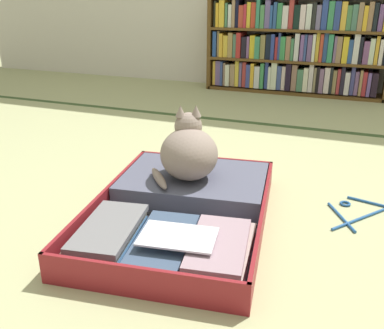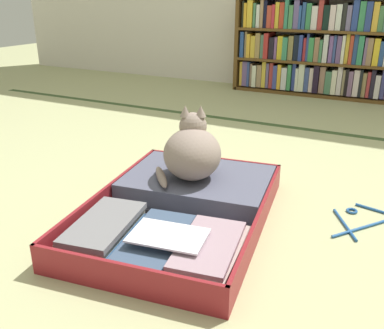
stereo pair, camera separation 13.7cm
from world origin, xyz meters
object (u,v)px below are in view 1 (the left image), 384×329
Objects in this scene: bookshelf at (295,47)px; open_suitcase at (184,205)px; black_cat at (188,152)px; clothes_hanger at (361,211)px.

bookshelf is 2.26m from open_suitcase.
black_cat is 0.67m from clothes_hanger.
bookshelf is 2.08m from clothes_hanger.
open_suitcase is 0.21m from black_cat.
open_suitcase is at bearing -90.57° from bookshelf.
black_cat is (-0.04, 0.14, 0.15)m from open_suitcase.
open_suitcase is at bearing -156.32° from clothes_hanger.
open_suitcase is 0.65m from clothes_hanger.
open_suitcase is (-0.02, -2.23, -0.32)m from bookshelf.
open_suitcase is 2.71× the size of black_cat.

